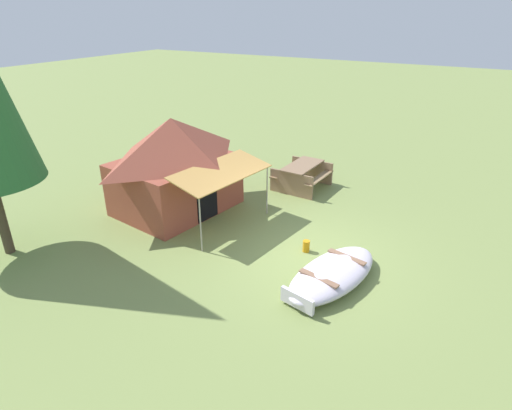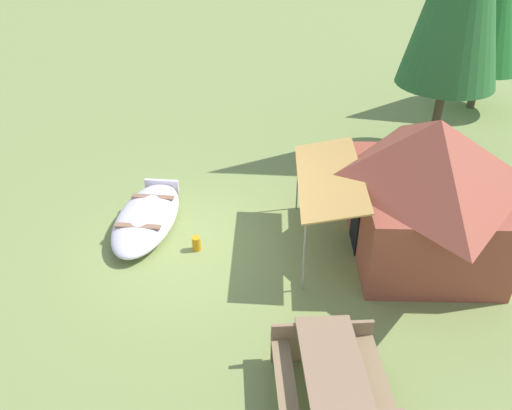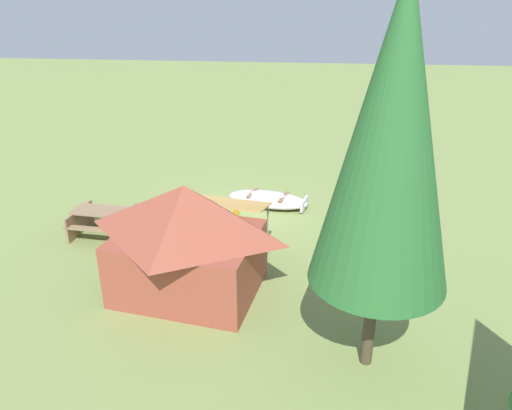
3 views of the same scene
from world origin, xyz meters
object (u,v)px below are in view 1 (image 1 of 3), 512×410
cooler_box (218,196)px  fuel_can (306,246)px  picnic_table (302,173)px  beached_rowboat (332,274)px  canvas_cabin_tent (174,164)px

cooler_box → fuel_can: cooler_box is taller
fuel_can → picnic_table: bearing=25.6°
picnic_table → fuel_can: picnic_table is taller
picnic_table → fuel_can: 4.08m
picnic_table → beached_rowboat: bearing=-148.9°
beached_rowboat → picnic_table: picnic_table is taller
beached_rowboat → canvas_cabin_tent: 5.57m
beached_rowboat → canvas_cabin_tent: (1.32, 5.28, 1.17)m
canvas_cabin_tent → picnic_table: canvas_cabin_tent is taller
fuel_can → beached_rowboat: bearing=-132.6°
fuel_can → canvas_cabin_tent: bearing=84.7°
cooler_box → fuel_can: 3.74m
fuel_can → cooler_box: bearing=68.8°
cooler_box → beached_rowboat: bearing=-116.9°
canvas_cabin_tent → fuel_can: bearing=-95.3°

